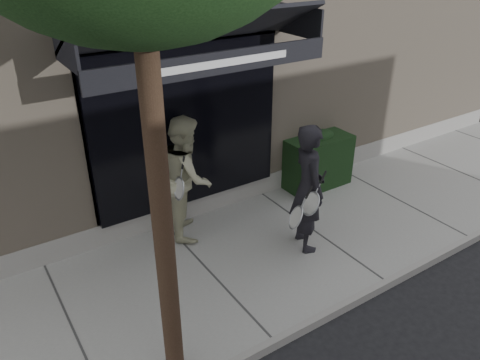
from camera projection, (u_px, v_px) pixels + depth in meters
ground at (314, 236)px, 7.86m from camera, size 80.00×80.00×0.00m
sidewalk at (314, 233)px, 7.84m from camera, size 20.00×3.00×0.12m
curb at (386, 284)px, 6.68m from camera, size 20.00×0.10×0.14m
building_facade at (173, 25)px, 10.26m from camera, size 14.30×8.04×5.64m
hedge at (317, 159)px, 9.02m from camera, size 1.30×0.70×1.14m
pedestrian_front at (308, 188)px, 6.99m from camera, size 0.93×0.89×2.03m
pedestrian_back at (187, 177)px, 7.36m from camera, size 1.10×1.20×2.00m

